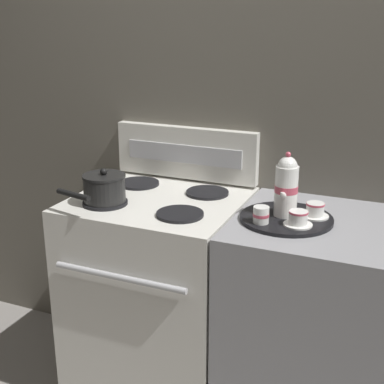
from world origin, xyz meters
The scene contains 10 objects.
wall_back centered at (0.00, 0.34, 1.10)m, with size 6.00×0.05×2.20m.
stove centered at (-0.33, 0.00, 0.46)m, with size 0.68×0.65×0.93m.
control_panel centered at (-0.33, 0.29, 1.05)m, with size 0.67×0.05×0.23m.
side_counter centered at (0.35, 0.00, 0.46)m, with size 0.64×0.62×0.92m.
saucepan centered at (-0.49, -0.14, 0.99)m, with size 0.20×0.27×0.14m.
serving_tray centered at (0.22, -0.03, 0.93)m, with size 0.34×0.34×0.01m.
teapot centered at (0.21, -0.02, 1.05)m, with size 0.09×0.14×0.24m.
teacup_left centered at (0.31, 0.01, 0.96)m, with size 0.10×0.10×0.05m.
teacup_right centered at (0.27, -0.10, 0.96)m, with size 0.10×0.10×0.05m.
creamer_jug centered at (0.15, -0.12, 0.97)m, with size 0.06×0.06×0.06m.
Camera 1 is at (0.62, -1.85, 1.64)m, focal length 50.00 mm.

